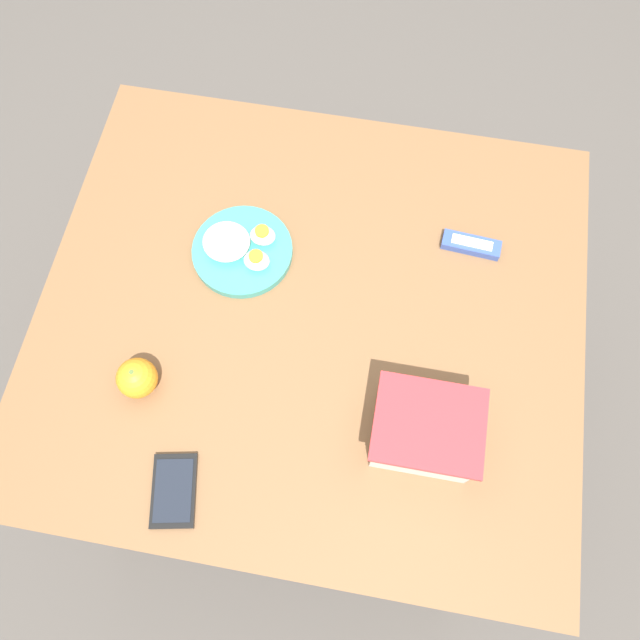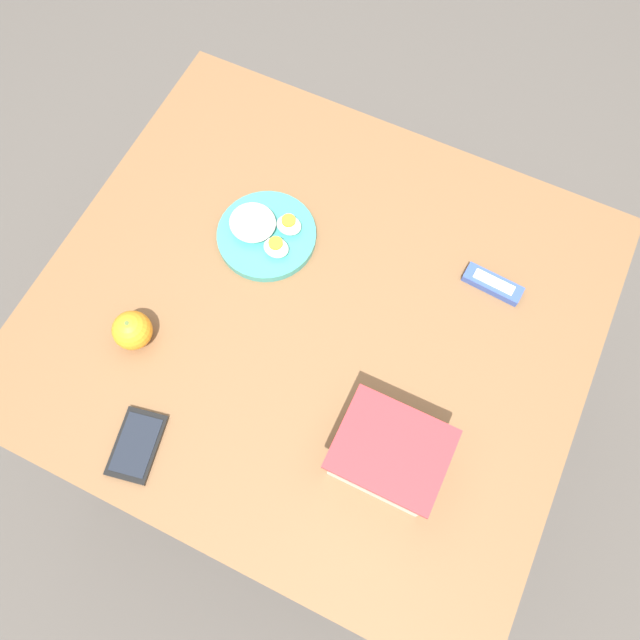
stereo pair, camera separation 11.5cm
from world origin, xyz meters
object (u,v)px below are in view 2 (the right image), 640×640
Objects in this scene: orange_fruit at (132,330)px; cell_phone at (137,445)px; candy_bar at (493,284)px; food_container at (389,455)px; rice_plate at (265,232)px.

orange_fruit is 0.54× the size of cell_phone.
candy_bar reaches higher than cell_phone.
rice_plate is at bearing -37.43° from food_container.
orange_fruit is at bearing -58.30° from cell_phone.
candy_bar is at bearing -168.20° from rice_plate.
candy_bar is 0.86× the size of cell_phone.
food_container is 1.34× the size of cell_phone.
rice_plate is 0.45m from candy_bar.
food_container reaches higher than rice_plate.
cell_phone is (0.40, 0.17, -0.04)m from food_container.
candy_bar is (-0.56, -0.39, -0.03)m from orange_fruit.
food_container reaches higher than orange_fruit.
orange_fruit reaches higher than rice_plate.
food_container is 0.51m from orange_fruit.
cell_phone is (0.46, 0.56, -0.00)m from candy_bar.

